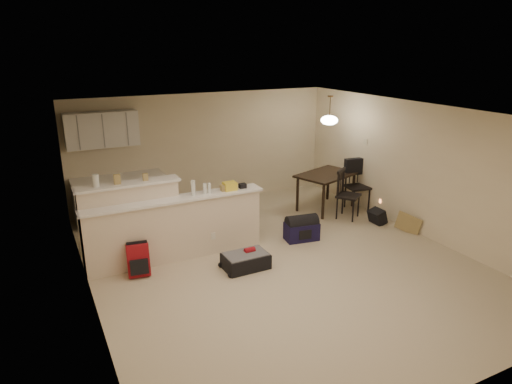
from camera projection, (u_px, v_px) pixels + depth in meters
room at (281, 191)px, 7.34m from camera, size 7.00×7.02×2.50m
breakfast_bar at (160, 226)px, 7.62m from camera, size 3.08×0.58×1.39m
upper_cabinets at (102, 129)px, 9.02m from camera, size 1.40×0.34×0.70m
kitchen_counter at (120, 199)px, 9.44m from camera, size 1.80×0.60×0.90m
thermostat at (366, 142)px, 9.86m from camera, size 0.02×0.12×0.12m
jar at (96, 181)px, 7.07m from camera, size 0.10×0.10×0.20m
cereal_box at (117, 179)px, 7.22m from camera, size 0.10×0.07×0.16m
small_box at (145, 177)px, 7.41m from camera, size 0.08×0.06×0.12m
bottle_a at (193, 188)px, 7.61m from camera, size 0.07×0.07×0.26m
bottle_b at (205, 189)px, 7.71m from camera, size 0.06×0.06×0.18m
bag_lump at (230, 186)px, 7.91m from camera, size 0.22×0.18×0.14m
pouch at (243, 186)px, 8.03m from camera, size 0.12×0.10×0.08m
extra_item_x at (209, 188)px, 7.75m from camera, size 0.06×0.06×0.17m
extra_item_y at (224, 188)px, 7.87m from camera, size 0.10×0.10×0.10m
dining_table at (326, 178)px, 10.00m from camera, size 1.51×1.24×0.81m
pendant_lamp at (329, 120)px, 9.60m from camera, size 0.36×0.36×0.62m
dining_chair_near at (349, 194)px, 9.51m from camera, size 0.62×0.62×1.04m
dining_chair_far at (358, 185)px, 10.02m from camera, size 0.54×0.52×1.09m
suitcase at (246, 261)px, 7.47m from camera, size 0.73×0.48×0.24m
red_backpack at (138, 260)px, 7.21m from camera, size 0.37×0.26×0.51m
navy_duffel at (302, 231)px, 8.54m from camera, size 0.66×0.43×0.34m
black_daypack at (377, 217)px, 9.33m from camera, size 0.23×0.33×0.29m
cardboard_sheet at (408, 224)px, 8.86m from camera, size 0.22×0.44×0.36m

